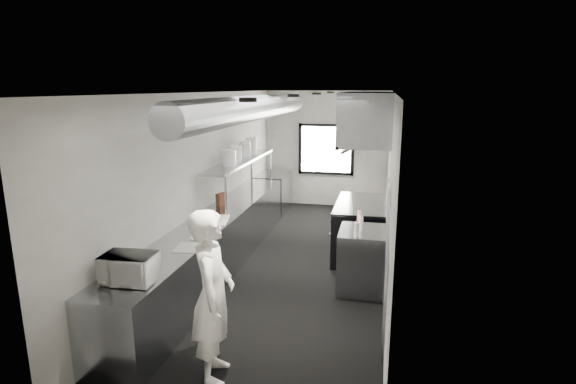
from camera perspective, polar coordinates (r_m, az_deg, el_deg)
The scene contains 35 objects.
floor at distance 7.59m, azimuth 0.66°, elevation -9.15°, with size 3.00×8.00×0.01m, color black.
ceiling at distance 7.03m, azimuth 0.72°, elevation 12.49°, with size 3.00×8.00×0.01m, color silver.
wall_back at distance 11.07m, azimuth 4.86°, elevation 5.41°, with size 3.00×0.02×2.80m, color beige.
wall_front at distance 3.53m, azimuth -12.74°, elevation -11.97°, with size 3.00×0.02×2.80m, color beige.
wall_left at distance 7.62m, azimuth -10.44°, elevation 1.71°, with size 0.02×8.00×2.80m, color beige.
wall_right at distance 7.04m, azimuth 12.73°, elevation 0.68°, with size 0.02×8.00×2.80m, color beige.
wall_cladding at distance 7.55m, azimuth 12.25°, elevation -5.14°, with size 0.03×5.50×1.10m, color #92999F.
hvac_duct at distance 7.59m, azimuth -3.95°, elevation 10.62°, with size 0.40×0.40×6.40m, color gray.
service_window at distance 11.04m, azimuth 4.83°, elevation 5.38°, with size 1.36×0.05×1.25m.
exhaust_hood at distance 7.61m, azimuth 10.02°, elevation 9.25°, with size 0.81×2.20×0.88m.
prep_counter at distance 7.29m, azimuth -9.08°, elevation -6.50°, with size 0.70×6.00×0.90m, color #92999F.
pass_shelf at distance 8.41m, azimuth -5.93°, elevation 3.86°, with size 0.45×3.00×0.68m.
range at distance 7.97m, azimuth 9.05°, elevation -4.65°, with size 0.88×1.60×0.94m.
bottle_station at distance 6.65m, azimuth 9.29°, elevation -8.48°, with size 0.65×0.80×0.90m, color #92999F.
far_work_table at distance 10.68m, azimuth -1.93°, elevation -0.02°, with size 0.70×1.20×0.90m, color #92999F.
notice_sheet_a at distance 5.83m, azimuth 12.57°, elevation 0.13°, with size 0.02×0.28×0.38m, color white.
notice_sheet_b at distance 5.50m, azimuth 12.55°, elevation -1.18°, with size 0.02×0.28×0.38m, color white.
line_cook at distance 4.59m, azimuth -9.49°, elevation -12.85°, with size 0.64×0.42×1.76m, color white.
microwave at distance 5.01m, azimuth -19.46°, elevation -9.08°, with size 0.50×0.38×0.30m, color silver.
deli_tub_a at distance 5.54m, azimuth -17.83°, elevation -7.91°, with size 0.14×0.14×0.10m, color beige.
deli_tub_b at distance 5.47m, azimuth -18.51°, elevation -8.24°, with size 0.13×0.13×0.09m, color beige.
newspaper at distance 5.86m, azimuth -12.59°, elevation -6.88°, with size 0.30×0.37×0.01m, color silver.
small_plate at distance 6.18m, azimuth -11.42°, elevation -5.72°, with size 0.19×0.19×0.02m, color silver.
pastry at distance 6.17m, azimuth -11.44°, elevation -5.28°, with size 0.09×0.09×0.09m, color #E1B476.
cutting_board at distance 6.96m, azimuth -9.36°, elevation -3.50°, with size 0.41×0.55×0.02m, color white.
knife_block at distance 7.80m, azimuth -8.45°, elevation -0.90°, with size 0.09×0.19×0.21m, color #562C1E.
plate_stack_a at distance 7.76m, azimuth -7.43°, elevation 4.31°, with size 0.23×0.23×0.27m, color silver.
plate_stack_b at distance 8.09m, azimuth -6.69°, elevation 4.82°, with size 0.23×0.23×0.30m, color silver.
plate_stack_c at distance 8.71m, azimuth -5.46°, elevation 5.42°, with size 0.21×0.21×0.30m, color silver.
plate_stack_d at distance 9.05m, azimuth -4.65°, elevation 5.85°, with size 0.22×0.22×0.34m, color silver.
squeeze_bottle_a at distance 6.19m, azimuth 8.68°, elevation -4.71°, with size 0.07×0.07×0.20m, color white.
squeeze_bottle_b at distance 6.30m, azimuth 8.78°, elevation -4.59°, with size 0.05×0.05×0.16m, color white.
squeeze_bottle_c at distance 6.48m, azimuth 9.21°, elevation -4.03°, with size 0.06×0.06×0.17m, color white.
squeeze_bottle_d at distance 6.59m, azimuth 9.20°, elevation -3.73°, with size 0.06×0.06×0.17m, color white.
squeeze_bottle_e at distance 6.77m, azimuth 9.02°, elevation -3.17°, with size 0.07×0.07×0.20m, color white.
Camera 1 is at (1.40, -6.88, 2.88)m, focal length 28.10 mm.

